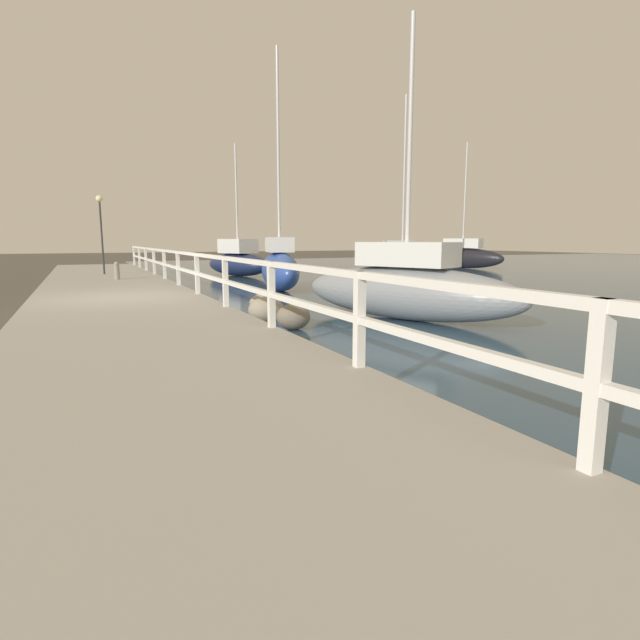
% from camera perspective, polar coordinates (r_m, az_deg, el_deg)
% --- Properties ---
extents(ground_plane, '(120.00, 120.00, 0.00)m').
position_cam_1_polar(ground_plane, '(12.73, -21.82, 0.84)').
color(ground_plane, '#4C473D').
extents(dock_walkway, '(3.87, 36.00, 0.35)m').
position_cam_1_polar(dock_walkway, '(12.71, -21.87, 1.62)').
color(dock_walkway, '#9E998E').
rests_on(dock_walkway, ground).
extents(railing, '(0.10, 32.50, 1.02)m').
position_cam_1_polar(railing, '(12.88, -13.89, 5.99)').
color(railing, white).
rests_on(railing, dock_walkway).
extents(boulder_upstream, '(0.59, 0.53, 0.44)m').
position_cam_1_polar(boulder_upstream, '(11.84, -6.66, 1.93)').
color(boulder_upstream, gray).
rests_on(boulder_upstream, ground).
extents(boulder_near_dock, '(0.74, 0.67, 0.56)m').
position_cam_1_polar(boulder_near_dock, '(10.19, -6.16, 1.11)').
color(boulder_near_dock, gray).
rests_on(boulder_near_dock, ground).
extents(boulder_far_strip, '(0.66, 0.60, 0.50)m').
position_cam_1_polar(boulder_far_strip, '(9.49, -3.07, 0.37)').
color(boulder_far_strip, slate).
rests_on(boulder_far_strip, ground).
extents(mooring_bollard, '(0.18, 0.18, 0.61)m').
position_cam_1_polar(mooring_bollard, '(18.53, -22.21, 5.27)').
color(mooring_bollard, gray).
rests_on(mooring_bollard, dock_walkway).
extents(dock_lamp, '(0.26, 0.26, 3.06)m').
position_cam_1_polar(dock_lamp, '(21.64, -23.80, 10.76)').
color(dock_lamp, '#2D2D33').
rests_on(dock_lamp, dock_walkway).
extents(sailboat_blue, '(1.90, 4.01, 7.73)m').
position_cam_1_polar(sailboat_blue, '(16.92, -4.63, 5.93)').
color(sailboat_blue, '#2D4C9E').
rests_on(sailboat_blue, water_surface).
extents(sailboat_black, '(2.72, 5.23, 7.32)m').
position_cam_1_polar(sailboat_black, '(31.46, 15.96, 7.07)').
color(sailboat_black, black).
rests_on(sailboat_black, water_surface).
extents(sailboat_gray, '(3.29, 5.33, 6.10)m').
position_cam_1_polar(sailboat_gray, '(10.78, 9.79, 3.61)').
color(sailboat_gray, gray).
rests_on(sailboat_gray, water_surface).
extents(sailboat_white, '(1.34, 5.33, 7.92)m').
position_cam_1_polar(sailboat_white, '(23.16, 9.36, 6.59)').
color(sailboat_white, white).
rests_on(sailboat_white, water_surface).
extents(sailboat_navy, '(2.94, 4.47, 6.03)m').
position_cam_1_polar(sailboat_navy, '(23.97, -9.34, 6.61)').
color(sailboat_navy, '#192347').
rests_on(sailboat_navy, water_surface).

